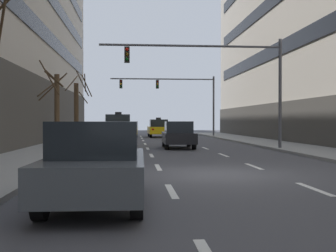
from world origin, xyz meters
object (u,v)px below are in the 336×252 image
(taxi_driving_3, at_px, (118,130))
(street_tree_0, at_px, (77,110))
(car_driving_0, at_px, (97,164))
(traffic_signal_1, at_px, (176,91))
(street_tree_3, at_px, (56,108))
(traffic_signal_0, at_px, (223,70))
(taxi_driving_1, at_px, (158,128))
(car_driving_2, at_px, (178,135))

(taxi_driving_3, xyz_separation_m, street_tree_0, (-2.94, 2.09, 1.36))
(car_driving_0, bearing_deg, traffic_signal_1, 81.48)
(traffic_signal_1, distance_m, street_tree_3, 21.10)
(taxi_driving_3, height_order, traffic_signal_0, traffic_signal_0)
(street_tree_0, bearing_deg, car_driving_0, -81.72)
(taxi_driving_1, xyz_separation_m, car_driving_2, (0.13, -17.14, -0.08))
(taxi_driving_1, height_order, taxi_driving_3, taxi_driving_3)
(street_tree_3, bearing_deg, traffic_signal_1, 66.85)
(car_driving_0, bearing_deg, taxi_driving_3, 90.66)
(taxi_driving_3, bearing_deg, taxi_driving_1, 76.14)
(taxi_driving_1, relative_size, street_tree_0, 0.96)
(taxi_driving_1, bearing_deg, traffic_signal_0, -83.17)
(traffic_signal_1, bearing_deg, car_driving_2, -95.50)
(car_driving_0, height_order, street_tree_3, street_tree_3)
(street_tree_0, bearing_deg, car_driving_2, -37.91)
(taxi_driving_3, xyz_separation_m, traffic_signal_0, (5.80, -5.22, 3.34))
(car_driving_2, bearing_deg, taxi_driving_1, 90.43)
(taxi_driving_1, relative_size, traffic_signal_1, 0.46)
(car_driving_2, distance_m, traffic_signal_0, 4.74)
(taxi_driving_3, bearing_deg, traffic_signal_1, 69.25)
(street_tree_3, bearing_deg, street_tree_0, 89.41)
(traffic_signal_1, relative_size, street_tree_3, 2.24)
(traffic_signal_1, bearing_deg, street_tree_0, -124.88)
(street_tree_3, bearing_deg, taxi_driving_3, 61.20)
(traffic_signal_1, height_order, street_tree_0, traffic_signal_1)
(car_driving_2, distance_m, traffic_signal_1, 17.31)
(traffic_signal_0, relative_size, street_tree_3, 2.16)
(car_driving_0, distance_m, taxi_driving_3, 19.64)
(taxi_driving_1, bearing_deg, car_driving_0, -95.52)
(traffic_signal_1, bearing_deg, traffic_signal_0, -88.29)
(car_driving_2, bearing_deg, street_tree_0, 142.09)
(car_driving_0, relative_size, traffic_signal_0, 0.43)
(traffic_signal_0, distance_m, traffic_signal_1, 19.05)
(car_driving_2, xyz_separation_m, street_tree_0, (-6.55, 5.10, 1.58))
(taxi_driving_3, relative_size, traffic_signal_0, 0.42)
(car_driving_2, xyz_separation_m, traffic_signal_1, (1.62, 16.83, 3.75))
(car_driving_0, height_order, car_driving_2, car_driving_0)
(taxi_driving_1, bearing_deg, taxi_driving_3, -103.86)
(car_driving_2, relative_size, traffic_signal_1, 0.41)
(street_tree_3, bearing_deg, car_driving_2, 20.44)
(car_driving_0, xyz_separation_m, car_driving_2, (3.39, 16.63, -0.01))
(taxi_driving_1, xyz_separation_m, street_tree_3, (-6.50, -19.61, 1.44))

